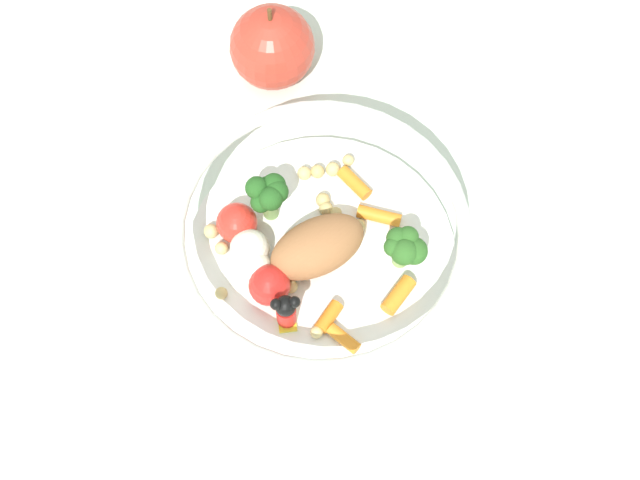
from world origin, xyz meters
name	(u,v)px	position (x,y,z in m)	size (l,w,h in m)	color
ground_plane	(335,241)	(0.00, 0.00, 0.00)	(2.40, 2.40, 0.00)	silver
food_container	(313,243)	(-0.02, 0.00, 0.03)	(0.23, 0.23, 0.06)	white
loose_apple	(272,47)	(0.10, 0.14, 0.04)	(0.07, 0.07, 0.09)	#BC3828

